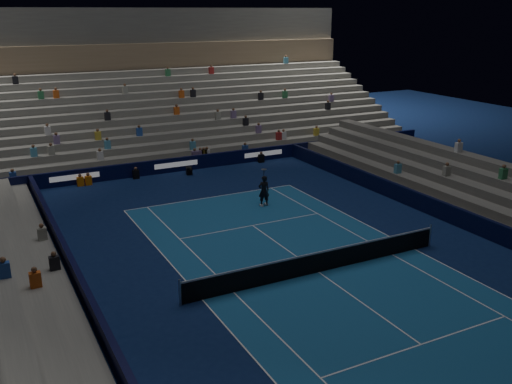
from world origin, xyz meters
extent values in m
plane|color=#0B1A46|center=(0.00, 0.00, 0.00)|extent=(90.00, 90.00, 0.00)
cube|color=#185088|center=(0.00, 0.00, 0.01)|extent=(10.97, 23.77, 0.01)
cube|color=black|center=(0.00, 18.50, 0.50)|extent=(44.00, 0.25, 1.00)
cube|color=black|center=(9.70, 0.00, 0.50)|extent=(0.25, 37.00, 1.00)
cube|color=black|center=(-9.70, 0.00, 0.50)|extent=(0.25, 37.00, 1.00)
cube|color=slate|center=(0.00, 19.50, 0.25)|extent=(44.00, 1.00, 0.50)
cube|color=slate|center=(0.00, 20.50, 0.50)|extent=(44.00, 1.00, 1.00)
cube|color=slate|center=(0.00, 21.50, 0.75)|extent=(44.00, 1.00, 1.50)
cube|color=slate|center=(0.00, 22.50, 1.00)|extent=(44.00, 1.00, 2.00)
cube|color=slate|center=(0.00, 23.50, 1.25)|extent=(44.00, 1.00, 2.50)
cube|color=slate|center=(0.00, 24.50, 1.50)|extent=(44.00, 1.00, 3.00)
cube|color=slate|center=(0.00, 25.50, 1.75)|extent=(44.00, 1.00, 3.50)
cube|color=slate|center=(0.00, 26.50, 2.00)|extent=(44.00, 1.00, 4.00)
cube|color=slate|center=(0.00, 27.50, 2.25)|extent=(44.00, 1.00, 4.50)
cube|color=slate|center=(0.00, 28.50, 2.50)|extent=(44.00, 1.00, 5.00)
cube|color=slate|center=(0.00, 29.50, 2.75)|extent=(44.00, 1.00, 5.50)
cube|color=slate|center=(0.00, 30.50, 3.00)|extent=(44.00, 1.00, 6.00)
cube|color=#7D674D|center=(0.00, 31.60, 7.10)|extent=(44.00, 0.60, 2.20)
cube|color=#4F4F4C|center=(0.00, 33.00, 9.70)|extent=(44.00, 2.40, 3.00)
cube|color=#61615D|center=(10.50, 0.00, 0.25)|extent=(1.00, 37.00, 0.50)
cube|color=#61615D|center=(11.50, 0.00, 0.50)|extent=(1.00, 37.00, 1.00)
cube|color=slate|center=(-10.50, 0.00, 0.25)|extent=(1.00, 37.00, 0.50)
cube|color=slate|center=(-11.50, 0.00, 0.50)|extent=(1.00, 37.00, 1.00)
cube|color=slate|center=(-12.50, 0.00, 0.75)|extent=(1.00, 37.00, 1.50)
cylinder|color=#B2B2B7|center=(-6.40, 0.00, 0.55)|extent=(0.10, 0.10, 1.10)
cylinder|color=#B2B2B7|center=(6.40, 0.00, 0.55)|extent=(0.10, 0.10, 1.10)
cube|color=black|center=(0.00, 0.00, 0.45)|extent=(12.80, 0.03, 0.90)
cube|color=white|center=(0.00, 0.00, 0.94)|extent=(12.80, 0.04, 0.08)
imported|color=black|center=(2.08, 9.04, 0.92)|extent=(0.73, 0.54, 1.83)
cube|color=black|center=(0.57, 17.35, 0.27)|extent=(0.49, 0.56, 0.53)
cylinder|color=black|center=(0.57, 16.93, 0.42)|extent=(0.23, 0.38, 0.16)
camera|label=1|loc=(-12.86, -18.99, 10.95)|focal=40.07mm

